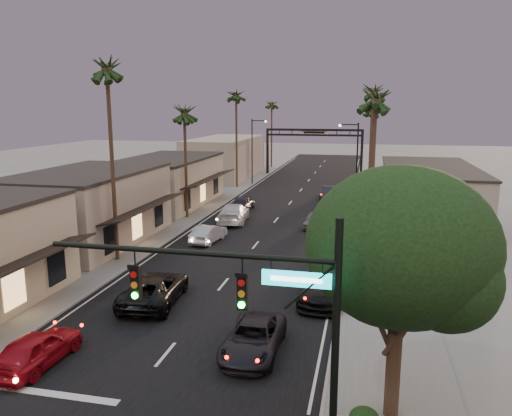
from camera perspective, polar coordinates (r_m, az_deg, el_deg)
The scene contains 29 objects.
ground at distance 50.52m, azimuth 2.92°, elevation -0.66°, with size 200.00×200.00×0.00m, color slate.
road at distance 55.36m, azimuth 3.79°, elevation 0.41°, with size 14.00×120.00×0.02m, color black.
sidewalk_left at distance 64.11m, azimuth -3.66°, elevation 1.98°, with size 5.00×92.00×0.12m, color slate.
sidewalk_right at distance 61.63m, azimuth 13.57°, elevation 1.30°, with size 5.00×92.00×0.12m, color slate.
storefront_mid at distance 41.43m, azimuth -18.52°, elevation -0.06°, with size 8.00×14.00×5.50m, color gray.
storefront_far at distance 55.56m, azimuth -10.05°, elevation 2.91°, with size 8.00×16.00×5.00m, color tan.
storefront_dist at distance 77.08m, azimuth -3.50°, elevation 5.79°, with size 8.00×20.00×6.00m, color gray.
building_right at distance 49.72m, azimuth 19.07°, elevation 1.46°, with size 8.00×18.00×5.00m, color gray.
traffic_signal at distance 14.09m, azimuth 1.23°, elevation -11.61°, with size 8.51×0.22×7.80m.
corner_tree at distance 16.85m, azimuth 16.41°, elevation -4.93°, with size 6.20×6.20×8.80m.
arch at distance 79.30m, azimuth 6.65°, elevation 7.73°, with size 15.20×0.40×7.27m.
streetlight_right at distance 53.98m, azimuth 11.18°, elevation 5.65°, with size 2.13×0.30×9.00m.
streetlight_left at distance 68.61m, azimuth -0.23°, elevation 7.06°, with size 2.13×0.30×9.00m.
palm_lb at distance 35.12m, azimuth -16.72°, elevation 15.55°, with size 3.20×3.20×15.20m.
palm_lc at distance 47.77m, azimuth -8.21°, elevation 11.20°, with size 3.20×3.20×12.20m.
palm_ld at distance 65.92m, azimuth -2.29°, elevation 13.04°, with size 3.20×3.20×14.20m.
palm_ra at distance 32.72m, azimuth 13.56°, elevation 12.63°, with size 3.20×3.20×13.20m.
palm_rb at distance 52.74m, azimuth 13.32°, elevation 13.14°, with size 3.20×3.20×14.20m.
palm_rc at distance 72.71m, azimuth 13.11°, elevation 11.07°, with size 3.20×3.20×12.20m.
palm_far at distance 88.27m, azimuth 1.81°, elevation 12.01°, with size 3.20×3.20×13.20m.
oncoming_red at distance 23.38m, azimuth -23.74°, elevation -14.49°, with size 1.77×4.40×1.50m, color maroon.
oncoming_pickup at distance 28.30m, azimuth -11.52°, elevation -9.01°, with size 2.70×5.87×1.63m, color black.
oncoming_silver at distance 40.01m, azimuth -5.46°, elevation -2.91°, with size 1.49×4.28×1.41m, color #A6A5AB.
oncoming_white at distance 46.68m, azimuth -2.58°, elevation -0.57°, with size 2.45×6.03×1.75m, color silver.
oncoming_dgrey at distance 52.03m, azimuth -1.51°, elevation 0.58°, with size 1.82×4.53×1.54m, color black.
curbside_near at distance 22.53m, azimuth -0.29°, elevation -14.64°, with size 2.29×4.96×1.38m, color black.
curbside_black at distance 28.47m, azimuth 7.82°, elevation -8.68°, with size 2.38×5.86×1.70m, color black.
curbside_grey at distance 44.84m, azimuth 6.64°, elevation -1.40°, with size 1.59×3.95×1.34m, color #505055.
curbside_far at distance 59.50m, azimuth 8.25°, elevation 1.77°, with size 1.49×4.26×1.40m, color black.
Camera 1 is at (8.22, -8.71, 10.60)m, focal length 35.00 mm.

